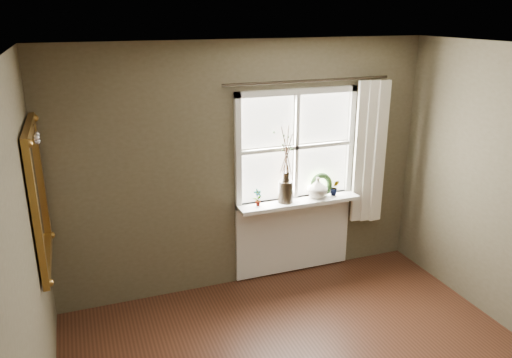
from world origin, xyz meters
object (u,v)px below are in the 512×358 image
Objects in this scene: cream_vase at (317,188)px; gilt_mirror at (38,196)px; wreath at (321,187)px; dark_jug at (286,192)px.

cream_vase is 2.80m from gilt_mirror.
wreath is at bearing 9.33° from gilt_mirror.
cream_vase is (0.38, 0.00, -0.00)m from dark_jug.
dark_jug is at bearing -175.28° from wreath.
dark_jug is at bearing 10.11° from gilt_mirror.
wreath is (0.44, 0.04, -0.02)m from dark_jug.
gilt_mirror is (-2.80, -0.46, 0.43)m from wreath.
wreath is 2.87m from gilt_mirror.
dark_jug is 0.45m from wreath.
cream_vase is 0.87× the size of wreath.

